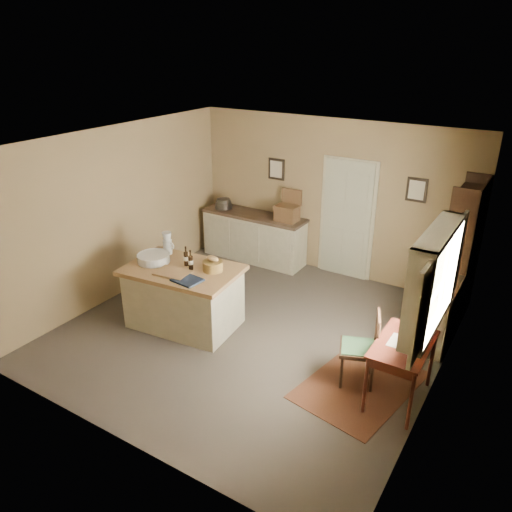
{
  "coord_description": "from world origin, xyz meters",
  "views": [
    {
      "loc": [
        3.27,
        -5.18,
        3.9
      ],
      "look_at": [
        -0.01,
        0.11,
        1.15
      ],
      "focal_mm": 35.0,
      "sensor_mm": 36.0,
      "label": 1
    }
  ],
  "objects": [
    {
      "name": "ground",
      "position": [
        0.0,
        0.0,
        0.0
      ],
      "size": [
        5.0,
        5.0,
        0.0
      ],
      "primitive_type": "plane",
      "color": "#4C423A",
      "rests_on": "ground"
    },
    {
      "name": "wall_back",
      "position": [
        0.0,
        2.5,
        1.35
      ],
      "size": [
        5.0,
        0.1,
        2.7
      ],
      "primitive_type": "cube",
      "color": "#8D734D",
      "rests_on": "ground"
    },
    {
      "name": "wall_front",
      "position": [
        0.0,
        -2.5,
        1.35
      ],
      "size": [
        5.0,
        0.1,
        2.7
      ],
      "primitive_type": "cube",
      "color": "#8D734D",
      "rests_on": "ground"
    },
    {
      "name": "wall_left",
      "position": [
        -2.5,
        0.0,
        1.35
      ],
      "size": [
        0.1,
        5.0,
        2.7
      ],
      "primitive_type": "cube",
      "color": "#8D734D",
      "rests_on": "ground"
    },
    {
      "name": "wall_right",
      "position": [
        2.5,
        0.0,
        1.35
      ],
      "size": [
        0.1,
        5.0,
        2.7
      ],
      "primitive_type": "cube",
      "color": "#8D734D",
      "rests_on": "ground"
    },
    {
      "name": "ceiling",
      "position": [
        0.0,
        0.0,
        2.7
      ],
      "size": [
        5.0,
        5.0,
        0.0
      ],
      "primitive_type": "plane",
      "color": "silver",
      "rests_on": "wall_back"
    },
    {
      "name": "door",
      "position": [
        0.35,
        2.47,
        1.05
      ],
      "size": [
        0.97,
        0.06,
        2.11
      ],
      "primitive_type": "cube",
      "color": "#ADAC90",
      "rests_on": "ground"
    },
    {
      "name": "framed_prints",
      "position": [
        0.2,
        2.48,
        1.72
      ],
      "size": [
        2.82,
        0.02,
        0.38
      ],
      "color": "black",
      "rests_on": "ground"
    },
    {
      "name": "window",
      "position": [
        2.42,
        -0.2,
        1.55
      ],
      "size": [
        0.25,
        1.99,
        1.12
      ],
      "color": "beige",
      "rests_on": "ground"
    },
    {
      "name": "work_island",
      "position": [
        -0.97,
        -0.34,
        0.48
      ],
      "size": [
        1.7,
        1.2,
        1.2
      ],
      "rotation": [
        0.0,
        0.0,
        0.1
      ],
      "color": "beige",
      "rests_on": "ground"
    },
    {
      "name": "sideboard",
      "position": [
        -1.34,
        2.2,
        0.48
      ],
      "size": [
        2.0,
        0.57,
        1.18
      ],
      "color": "beige",
      "rests_on": "ground"
    },
    {
      "name": "rug",
      "position": [
        1.75,
        -0.33,
        0.0
      ],
      "size": [
        1.37,
        1.77,
        0.01
      ],
      "primitive_type": "cube",
      "rotation": [
        0.0,
        0.0,
        -0.18
      ],
      "color": "#542916",
      "rests_on": "ground"
    },
    {
      "name": "writing_desk",
      "position": [
        2.2,
        -0.33,
        0.67
      ],
      "size": [
        0.58,
        0.95,
        0.82
      ],
      "color": "#3B160E",
      "rests_on": "ground"
    },
    {
      "name": "desk_chair",
      "position": [
        1.67,
        -0.28,
        0.47
      ],
      "size": [
        0.57,
        0.57,
        0.94
      ],
      "primitive_type": null,
      "rotation": [
        0.0,
        0.0,
        0.36
      ],
      "color": "black",
      "rests_on": "ground"
    },
    {
      "name": "right_cabinet",
      "position": [
        2.2,
        1.14,
        0.46
      ],
      "size": [
        0.57,
        1.02,
        0.99
      ],
      "color": "beige",
      "rests_on": "ground"
    },
    {
      "name": "shelving_unit",
      "position": [
        2.35,
        2.0,
        1.05
      ],
      "size": [
        0.36,
        0.95,
        2.1
      ],
      "color": "black",
      "rests_on": "ground"
    }
  ]
}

